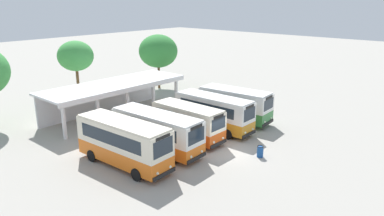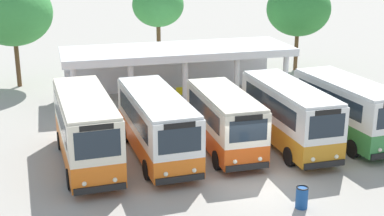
# 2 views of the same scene
# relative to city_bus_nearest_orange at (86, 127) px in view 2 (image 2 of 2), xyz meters

# --- Properties ---
(ground_plane) EXTENTS (180.00, 180.00, 0.00)m
(ground_plane) POSITION_rel_city_bus_nearest_orange_xyz_m (6.86, -4.31, -1.86)
(ground_plane) COLOR #A39E93
(city_bus_nearest_orange) EXTENTS (2.62, 7.93, 3.37)m
(city_bus_nearest_orange) POSITION_rel_city_bus_nearest_orange_xyz_m (0.00, 0.00, 0.00)
(city_bus_nearest_orange) COLOR black
(city_bus_nearest_orange) RESTS_ON ground
(city_bus_second_in_row) EXTENTS (2.62, 8.10, 3.11)m
(city_bus_second_in_row) POSITION_rel_city_bus_nearest_orange_xyz_m (3.35, 0.15, -0.13)
(city_bus_second_in_row) COLOR black
(city_bus_second_in_row) RESTS_ON ground
(city_bus_middle_cream) EXTENTS (2.26, 6.56, 3.03)m
(city_bus_middle_cream) POSITION_rel_city_bus_nearest_orange_xyz_m (6.70, -0.14, -0.18)
(city_bus_middle_cream) COLOR black
(city_bus_middle_cream) RESTS_ON ground
(city_bus_fourth_amber) EXTENTS (2.32, 7.62, 3.20)m
(city_bus_fourth_amber) POSITION_rel_city_bus_nearest_orange_xyz_m (10.05, -0.27, -0.09)
(city_bus_fourth_amber) COLOR black
(city_bus_fourth_amber) RESTS_ON ground
(city_bus_fifth_blue) EXTENTS (2.91, 7.30, 3.19)m
(city_bus_fifth_blue) POSITION_rel_city_bus_nearest_orange_xyz_m (13.40, -0.23, -0.09)
(city_bus_fifth_blue) COLOR black
(city_bus_fifth_blue) RESTS_ON ground
(terminal_canopy) EXTENTS (15.07, 5.05, 3.40)m
(terminal_canopy) POSITION_rel_city_bus_nearest_orange_xyz_m (6.81, 10.50, 0.72)
(terminal_canopy) COLOR silver
(terminal_canopy) RESTS_ON ground
(waiting_chair_end_by_column) EXTENTS (0.46, 0.46, 0.86)m
(waiting_chair_end_by_column) POSITION_rel_city_bus_nearest_orange_xyz_m (5.02, 9.41, -1.34)
(waiting_chair_end_by_column) COLOR slate
(waiting_chair_end_by_column) RESTS_ON ground
(waiting_chair_second_from_end) EXTENTS (0.46, 0.46, 0.86)m
(waiting_chair_second_from_end) POSITION_rel_city_bus_nearest_orange_xyz_m (5.60, 9.28, -1.34)
(waiting_chair_second_from_end) COLOR slate
(waiting_chair_second_from_end) RESTS_ON ground
(waiting_chair_middle_seat) EXTENTS (0.46, 0.46, 0.86)m
(waiting_chair_middle_seat) POSITION_rel_city_bus_nearest_orange_xyz_m (6.18, 9.30, -1.34)
(waiting_chair_middle_seat) COLOR slate
(waiting_chair_middle_seat) RESTS_ON ground
(waiting_chair_fourth_seat) EXTENTS (0.46, 0.46, 0.86)m
(waiting_chair_fourth_seat) POSITION_rel_city_bus_nearest_orange_xyz_m (6.76, 9.26, -1.34)
(waiting_chair_fourth_seat) COLOR slate
(waiting_chair_fourth_seat) RESTS_ON ground
(waiting_chair_fifth_seat) EXTENTS (0.46, 0.46, 0.86)m
(waiting_chair_fifth_seat) POSITION_rel_city_bus_nearest_orange_xyz_m (7.34, 9.33, -1.34)
(waiting_chair_fifth_seat) COLOR slate
(waiting_chair_fifth_seat) RESTS_ON ground
(roadside_tree_behind_canopy) EXTENTS (3.97, 3.97, 7.10)m
(roadside_tree_behind_canopy) POSITION_rel_city_bus_nearest_orange_xyz_m (7.03, 17.08, 3.53)
(roadside_tree_behind_canopy) COLOR brown
(roadside_tree_behind_canopy) RESTS_ON ground
(roadside_tree_east_of_canopy) EXTENTS (5.06, 5.06, 7.11)m
(roadside_tree_east_of_canopy) POSITION_rel_city_bus_nearest_orange_xyz_m (18.03, 15.30, 3.09)
(roadside_tree_east_of_canopy) COLOR brown
(roadside_tree_east_of_canopy) RESTS_ON ground
(roadside_tree_west_of_canopy) EXTENTS (5.51, 5.51, 7.67)m
(roadside_tree_west_of_canopy) POSITION_rel_city_bus_nearest_orange_xyz_m (-3.60, 15.85, 3.46)
(roadside_tree_west_of_canopy) COLOR brown
(roadside_tree_west_of_canopy) RESTS_ON ground
(litter_bin_apron) EXTENTS (0.49, 0.49, 0.90)m
(litter_bin_apron) POSITION_rel_city_bus_nearest_orange_xyz_m (7.74, -6.56, -1.40)
(litter_bin_apron) COLOR #19478C
(litter_bin_apron) RESTS_ON ground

